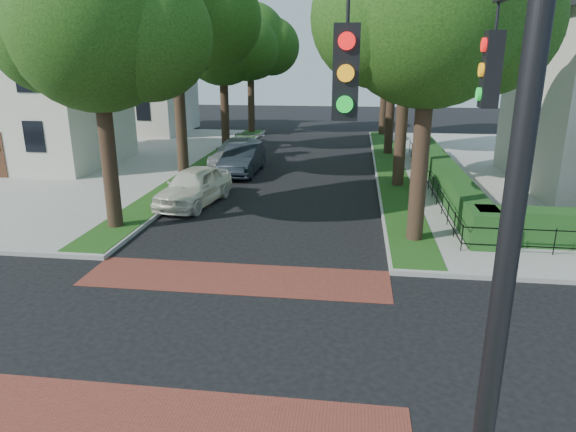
% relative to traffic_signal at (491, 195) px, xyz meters
% --- Properties ---
extents(ground, '(120.00, 120.00, 0.00)m').
position_rel_traffic_signal_xyz_m(ground, '(-4.89, 4.41, -4.71)').
color(ground, black).
rests_on(ground, ground).
extents(crosswalk_far, '(9.00, 2.20, 0.01)m').
position_rel_traffic_signal_xyz_m(crosswalk_far, '(-4.89, 7.61, -4.70)').
color(crosswalk_far, maroon).
rests_on(crosswalk_far, ground).
extents(crosswalk_near, '(9.00, 2.20, 0.01)m').
position_rel_traffic_signal_xyz_m(crosswalk_near, '(-4.89, 1.21, -4.70)').
color(crosswalk_near, maroon).
rests_on(crosswalk_near, ground).
extents(grass_strip_ne, '(1.60, 29.80, 0.02)m').
position_rel_traffic_signal_xyz_m(grass_strip_ne, '(0.51, 23.51, -4.55)').
color(grass_strip_ne, '#184614').
rests_on(grass_strip_ne, sidewalk_ne).
extents(grass_strip_nw, '(1.60, 29.80, 0.02)m').
position_rel_traffic_signal_xyz_m(grass_strip_nw, '(-10.29, 23.51, -4.55)').
color(grass_strip_nw, '#184614').
rests_on(grass_strip_nw, sidewalk_nw).
extents(tree_right_near, '(7.75, 6.67, 10.66)m').
position_rel_traffic_signal_xyz_m(tree_right_near, '(0.72, 11.65, 2.92)').
color(tree_right_near, black).
rests_on(tree_right_near, sidewalk_ne).
extents(tree_right_mid, '(8.25, 7.09, 11.22)m').
position_rel_traffic_signal_xyz_m(tree_right_mid, '(0.72, 19.66, 3.28)').
color(tree_right_mid, black).
rests_on(tree_right_mid, sidewalk_ne).
extents(tree_right_far, '(7.25, 6.23, 9.74)m').
position_rel_traffic_signal_xyz_m(tree_right_far, '(0.71, 28.64, 2.20)').
color(tree_right_far, black).
rests_on(tree_right_far, sidewalk_ne).
extents(tree_right_back, '(7.50, 6.45, 10.20)m').
position_rel_traffic_signal_xyz_m(tree_right_back, '(0.72, 37.64, 2.56)').
color(tree_right_back, black).
rests_on(tree_right_back, sidewalk_ne).
extents(tree_left_near, '(7.50, 6.45, 10.20)m').
position_rel_traffic_signal_xyz_m(tree_left_near, '(-10.28, 11.64, 2.56)').
color(tree_left_near, black).
rests_on(tree_left_near, sidewalk_nw).
extents(tree_left_mid, '(8.00, 6.88, 11.48)m').
position_rel_traffic_signal_xyz_m(tree_left_mid, '(-10.28, 19.66, 3.64)').
color(tree_left_mid, black).
rests_on(tree_left_mid, sidewalk_nw).
extents(tree_left_far, '(7.00, 6.02, 9.86)m').
position_rel_traffic_signal_xyz_m(tree_left_far, '(-10.29, 28.63, 2.41)').
color(tree_left_far, black).
rests_on(tree_left_far, sidewalk_nw).
extents(tree_left_back, '(7.75, 6.66, 10.44)m').
position_rel_traffic_signal_xyz_m(tree_left_back, '(-10.28, 37.65, 2.70)').
color(tree_left_back, black).
rests_on(tree_left_back, sidewalk_nw).
extents(hedge_main_road, '(1.00, 18.00, 1.20)m').
position_rel_traffic_signal_xyz_m(hedge_main_road, '(2.81, 19.41, -3.96)').
color(hedge_main_road, '#184619').
rests_on(hedge_main_road, sidewalk_ne).
extents(fence_main_road, '(0.06, 18.00, 0.90)m').
position_rel_traffic_signal_xyz_m(fence_main_road, '(2.01, 19.41, -4.11)').
color(fence_main_road, black).
rests_on(fence_main_road, sidewalk_ne).
extents(house_left_near, '(10.00, 9.00, 10.14)m').
position_rel_traffic_signal_xyz_m(house_left_near, '(-20.38, 22.41, 0.33)').
color(house_left_near, beige).
rests_on(house_left_near, sidewalk_nw).
extents(house_left_far, '(10.00, 9.00, 10.14)m').
position_rel_traffic_signal_xyz_m(house_left_far, '(-20.38, 36.41, 0.33)').
color(house_left_far, beige).
rests_on(house_left_far, sidewalk_nw).
extents(traffic_signal, '(2.17, 2.00, 8.00)m').
position_rel_traffic_signal_xyz_m(traffic_signal, '(0.00, 0.00, 0.00)').
color(traffic_signal, black).
rests_on(traffic_signal, sidewalk_se).
extents(parked_car_front, '(2.68, 5.08, 1.65)m').
position_rel_traffic_signal_xyz_m(parked_car_front, '(-8.49, 15.18, -3.88)').
color(parked_car_front, silver).
rests_on(parked_car_front, ground).
extents(parked_car_middle, '(1.83, 5.03, 1.65)m').
position_rel_traffic_signal_xyz_m(parked_car_middle, '(-7.74, 21.63, -3.88)').
color(parked_car_middle, '#1C232A').
rests_on(parked_car_middle, ground).
extents(parked_car_rear, '(2.77, 5.75, 1.62)m').
position_rel_traffic_signal_xyz_m(parked_car_rear, '(-8.49, 23.71, -3.90)').
color(parked_car_rear, gray).
rests_on(parked_car_rear, ground).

